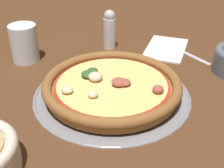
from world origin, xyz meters
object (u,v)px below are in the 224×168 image
Objects in this scene: pizza at (112,86)px; drinking_cup at (24,43)px; pizza_tray at (112,94)px; fork at (183,51)px; napkin at (166,48)px; pepper_shaker at (110,29)px.

pizza is 3.09× the size of drinking_cup.
pizza_tray is 0.30m from fork.
pizza is at bearing 18.32° from napkin.
pizza_tray is 1.14× the size of pizza.
drinking_cup is at bearing -28.78° from napkin.
pizza_tray reaches higher than fork.
pizza is 0.29m from napkin.
napkin is 0.17m from pepper_shaker.
pepper_shaker is at bearing 47.30° from fork.
napkin is (-0.28, -0.09, -0.02)m from pizza.
napkin is 1.77× the size of pepper_shaker.
fork is (-0.02, 0.04, -0.00)m from napkin.
pepper_shaker reaches higher than napkin.
pepper_shaker is at bearing -42.99° from napkin.
napkin is 0.05m from fork.
drinking_cup is (0.07, -0.28, 0.02)m from pizza.
pizza is at bearing 103.55° from fork.
pizza_tray is at bearing 52.52° from pepper_shaker.
pepper_shaker is at bearing -127.48° from pizza_tray.
pepper_shaker reaches higher than pizza_tray.
pepper_shaker is (-0.23, 0.08, 0.01)m from drinking_cup.
drinking_cup reaches higher than fork.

